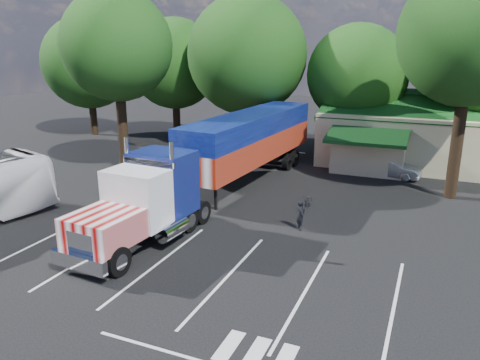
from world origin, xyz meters
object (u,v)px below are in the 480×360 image
at_px(semi_truck, 229,151).
at_px(silver_sedan, 392,168).
at_px(bicycle, 308,201).
at_px(woman, 300,215).

relative_size(semi_truck, silver_sedan, 5.89).
bearing_deg(bicycle, semi_truck, 171.04).
xyz_separation_m(semi_truck, woman, (5.71, -4.00, -1.95)).
height_order(woman, bicycle, woman).
bearing_deg(silver_sedan, bicycle, 165.84).
bearing_deg(semi_truck, bicycle, -5.57).
relative_size(semi_truck, woman, 15.03).
height_order(bicycle, silver_sedan, silver_sedan).
xyz_separation_m(semi_truck, bicycle, (5.28, -0.91, -2.27)).
xyz_separation_m(woman, silver_sedan, (3.23, 11.71, -0.12)).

